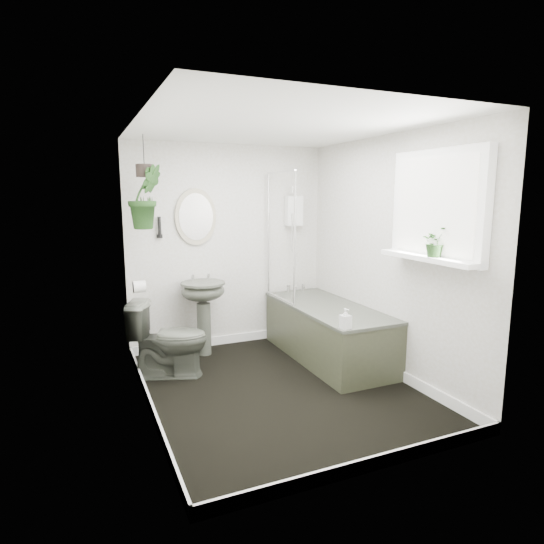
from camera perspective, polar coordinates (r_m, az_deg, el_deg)
name	(u,v)px	position (r m, az deg, el deg)	size (l,w,h in m)	color
floor	(279,389)	(4.28, 0.82, -14.45)	(2.30, 2.80, 0.02)	black
ceiling	(279,125)	(3.95, 0.91, 17.98)	(2.30, 2.80, 0.02)	white
wall_back	(229,247)	(5.26, -5.48, 3.19)	(2.30, 0.02, 2.30)	silver
wall_front	(377,296)	(2.75, 13.06, -2.95)	(2.30, 0.02, 2.30)	silver
wall_left	(142,272)	(3.64, -16.03, -0.03)	(0.02, 2.80, 2.30)	silver
wall_right	(388,256)	(4.55, 14.31, 1.93)	(0.02, 2.80, 2.30)	silver
skirting	(279,383)	(4.26, 0.83, -13.71)	(2.30, 2.80, 0.10)	white
bathtub	(327,332)	(4.94, 6.97, -7.47)	(0.72, 1.72, 0.58)	#41453B
bath_screen	(281,237)	(5.02, 1.11, 4.42)	(0.04, 0.72, 1.40)	silver
shower_box	(294,211)	(5.46, 2.76, 7.67)	(0.20, 0.10, 0.35)	white
oval_mirror	(196,217)	(5.09, -9.53, 6.84)	(0.46, 0.03, 0.62)	#B2A98C
wall_sconce	(159,227)	(5.00, -13.94, 5.50)	(0.04, 0.04, 0.22)	black
toilet_roll_holder	(139,287)	(4.37, -16.32, -1.79)	(0.11, 0.11, 0.11)	white
window_recess	(438,206)	(3.93, 20.08, 7.79)	(0.08, 1.00, 0.90)	white
window_sill	(428,258)	(3.92, 18.98, 1.68)	(0.18, 1.00, 0.04)	white
window_blinds	(433,206)	(3.90, 19.59, 7.81)	(0.01, 0.86, 0.76)	white
toilet	(169,339)	(4.53, -12.82, -8.16)	(0.41, 0.73, 0.74)	#41453B
pedestal_sink	(204,318)	(5.04, -8.55, -5.76)	(0.48, 0.41, 0.82)	#41453B
sill_plant	(435,242)	(3.84, 19.82, 3.59)	(0.22, 0.19, 0.24)	black
hanging_plant	(146,197)	(4.56, -15.58, 9.07)	(0.34, 0.27, 0.61)	black
soap_bottle	(345,319)	(4.04, 9.20, -5.79)	(0.08, 0.08, 0.18)	#362928
hanging_pot	(144,171)	(4.56, -15.72, 12.15)	(0.16, 0.16, 0.12)	black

